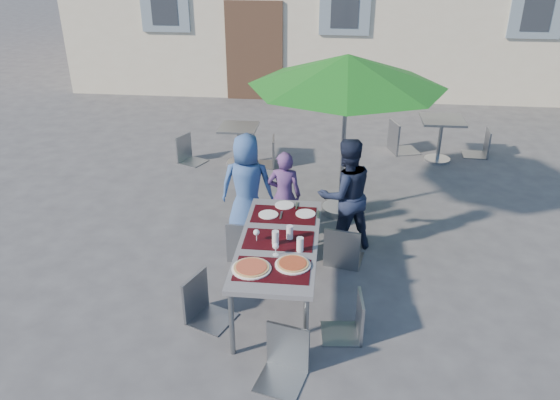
# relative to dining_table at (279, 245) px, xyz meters

# --- Properties ---
(ground) EXTENTS (90.00, 90.00, 0.00)m
(ground) POSITION_rel_dining_table_xyz_m (0.61, 0.21, -0.70)
(ground) COLOR #414143
(ground) RESTS_ON ground
(dining_table) EXTENTS (0.80, 1.85, 0.76)m
(dining_table) POSITION_rel_dining_table_xyz_m (0.00, 0.00, 0.00)
(dining_table) COLOR #4A4B4F
(dining_table) RESTS_ON ground
(pizza_near_left) EXTENTS (0.37, 0.37, 0.03)m
(pizza_near_left) POSITION_rel_dining_table_xyz_m (-0.19, -0.56, 0.07)
(pizza_near_left) COLOR white
(pizza_near_left) RESTS_ON dining_table
(pizza_near_right) EXTENTS (0.34, 0.34, 0.03)m
(pizza_near_right) POSITION_rel_dining_table_xyz_m (0.18, -0.45, 0.07)
(pizza_near_right) COLOR white
(pizza_near_right) RESTS_ON dining_table
(glassware) EXTENTS (0.52, 0.39, 0.15)m
(glassware) POSITION_rel_dining_table_xyz_m (0.06, -0.09, 0.13)
(glassware) COLOR silver
(glassware) RESTS_ON dining_table
(place_settings) EXTENTS (0.67, 0.47, 0.01)m
(place_settings) POSITION_rel_dining_table_xyz_m (0.02, 0.63, 0.06)
(place_settings) COLOR white
(place_settings) RESTS_ON dining_table
(child_0) EXTENTS (0.70, 0.49, 1.36)m
(child_0) POSITION_rel_dining_table_xyz_m (-0.55, 1.40, -0.01)
(child_0) COLOR #355693
(child_0) RESTS_ON ground
(child_1) EXTENTS (0.43, 0.28, 1.17)m
(child_1) POSITION_rel_dining_table_xyz_m (-0.08, 1.38, -0.11)
(child_1) COLOR #57366F
(child_1) RESTS_ON ground
(child_2) EXTENTS (0.80, 0.65, 1.44)m
(child_2) POSITION_rel_dining_table_xyz_m (0.68, 1.21, 0.02)
(child_2) COLOR #182036
(child_2) RESTS_ON ground
(chair_0) EXTENTS (0.44, 0.44, 0.97)m
(chair_0) POSITION_rel_dining_table_xyz_m (-0.48, 0.79, -0.12)
(chair_0) COLOR gray
(chair_0) RESTS_ON ground
(chair_1) EXTENTS (0.55, 0.55, 0.96)m
(chair_1) POSITION_rel_dining_table_xyz_m (0.05, 0.89, -0.14)
(chair_1) COLOR #91979C
(chair_1) RESTS_ON ground
(chair_2) EXTENTS (0.50, 0.51, 0.96)m
(chair_2) POSITION_rel_dining_table_xyz_m (0.68, 0.79, -0.13)
(chair_2) COLOR gray
(chair_2) RESTS_ON ground
(chair_3) EXTENTS (0.53, 0.52, 0.91)m
(chair_3) POSITION_rel_dining_table_xyz_m (-0.73, -0.37, -0.17)
(chair_3) COLOR gray
(chair_3) RESTS_ON ground
(chair_4) EXTENTS (0.41, 0.41, 0.85)m
(chair_4) POSITION_rel_dining_table_xyz_m (0.75, -0.48, -0.20)
(chair_4) COLOR gray
(chair_4) RESTS_ON ground
(chair_5) EXTENTS (0.48, 0.49, 0.90)m
(chair_5) POSITION_rel_dining_table_xyz_m (0.17, -1.09, -0.17)
(chair_5) COLOR gray
(chair_5) RESTS_ON ground
(patio_umbrella) EXTENTS (2.54, 2.54, 2.21)m
(patio_umbrella) POSITION_rel_dining_table_xyz_m (0.64, 2.13, 1.29)
(patio_umbrella) COLOR #B5B8BD
(patio_umbrella) RESTS_ON ground
(cafe_table_0) EXTENTS (0.62, 0.62, 0.66)m
(cafe_table_0) POSITION_rel_dining_table_xyz_m (-1.08, 3.74, -0.27)
(cafe_table_0) COLOR #B5B8BD
(cafe_table_0) RESTS_ON ground
(bg_chair_l_0) EXTENTS (0.51, 0.51, 0.87)m
(bg_chair_l_0) POSITION_rel_dining_table_xyz_m (-1.96, 3.74, -0.19)
(bg_chair_l_0) COLOR gray
(bg_chair_l_0) RESTS_ON ground
(bg_chair_r_0) EXTENTS (0.45, 0.44, 0.91)m
(bg_chair_r_0) POSITION_rel_dining_table_xyz_m (-0.59, 3.72, -0.16)
(bg_chair_r_0) COLOR slate
(bg_chair_r_0) RESTS_ON ground
(cafe_table_1) EXTENTS (0.70, 0.70, 0.75)m
(cafe_table_1) POSITION_rel_dining_table_xyz_m (2.30, 4.24, -0.18)
(cafe_table_1) COLOR #B5B8BD
(cafe_table_1) RESTS_ON ground
(bg_chair_l_1) EXTENTS (0.59, 0.58, 1.06)m
(bg_chair_l_1) POSITION_rel_dining_table_xyz_m (1.66, 4.59, -0.07)
(bg_chair_l_1) COLOR gray
(bg_chair_l_1) RESTS_ON ground
(bg_chair_r_1) EXTENTS (0.43, 0.42, 0.90)m
(bg_chair_r_1) POSITION_rel_dining_table_xyz_m (3.08, 4.56, -0.17)
(bg_chair_r_1) COLOR gray
(bg_chair_r_1) RESTS_ON ground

